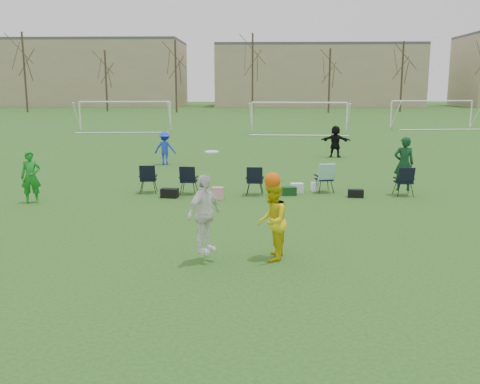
{
  "coord_description": "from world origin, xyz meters",
  "views": [
    {
      "loc": [
        0.83,
        -9.64,
        3.5
      ],
      "look_at": [
        0.45,
        1.91,
        1.25
      ],
      "focal_mm": 40.0,
      "sensor_mm": 36.0,
      "label": 1
    }
  ],
  "objects_px": {
    "center_contest": "(244,217)",
    "goal_mid": "(299,109)",
    "goal_left": "(125,108)",
    "fielder_black": "(335,141)",
    "goal_right": "(432,106)",
    "fielder_green_near": "(31,177)",
    "fielder_blue": "(165,148)"
  },
  "relations": [
    {
      "from": "center_contest",
      "to": "goal_mid",
      "type": "height_order",
      "value": "goal_mid"
    },
    {
      "from": "goal_left",
      "to": "goal_mid",
      "type": "relative_size",
      "value": 1.0
    },
    {
      "from": "fielder_black",
      "to": "goal_right",
      "type": "xyz_separation_m",
      "value": [
        11.19,
        20.17,
        1.11
      ]
    },
    {
      "from": "fielder_black",
      "to": "goal_mid",
      "type": "height_order",
      "value": "goal_mid"
    },
    {
      "from": "goal_left",
      "to": "goal_mid",
      "type": "bearing_deg",
      "value": -13.13
    },
    {
      "from": "fielder_green_near",
      "to": "goal_left",
      "type": "xyz_separation_m",
      "value": [
        -3.85,
        27.65,
        1.11
      ]
    },
    {
      "from": "fielder_blue",
      "to": "goal_left",
      "type": "height_order",
      "value": "goal_left"
    },
    {
      "from": "fielder_blue",
      "to": "goal_right",
      "type": "height_order",
      "value": "goal_right"
    },
    {
      "from": "center_contest",
      "to": "goal_left",
      "type": "xyz_separation_m",
      "value": [
        -10.57,
        33.07,
        1.0
      ]
    },
    {
      "from": "goal_left",
      "to": "goal_mid",
      "type": "height_order",
      "value": "same"
    },
    {
      "from": "goal_mid",
      "to": "fielder_black",
      "type": "bearing_deg",
      "value": -82.73
    },
    {
      "from": "fielder_black",
      "to": "goal_mid",
      "type": "bearing_deg",
      "value": -72.18
    },
    {
      "from": "fielder_blue",
      "to": "goal_left",
      "type": "bearing_deg",
      "value": -68.97
    },
    {
      "from": "fielder_black",
      "to": "goal_left",
      "type": "distance_m",
      "value": 21.96
    },
    {
      "from": "goal_left",
      "to": "goal_right",
      "type": "xyz_separation_m",
      "value": [
        26.0,
        4.0,
        0.0
      ]
    },
    {
      "from": "center_contest",
      "to": "goal_right",
      "type": "xyz_separation_m",
      "value": [
        15.43,
        37.07,
        1.0
      ]
    },
    {
      "from": "center_contest",
      "to": "goal_left",
      "type": "distance_m",
      "value": 34.74
    },
    {
      "from": "goal_left",
      "to": "fielder_black",
      "type": "bearing_deg",
      "value": -52.52
    },
    {
      "from": "goal_left",
      "to": "goal_right",
      "type": "height_order",
      "value": "same"
    },
    {
      "from": "center_contest",
      "to": "fielder_black",
      "type": "bearing_deg",
      "value": 75.92
    },
    {
      "from": "goal_left",
      "to": "goal_mid",
      "type": "xyz_separation_m",
      "value": [
        14.0,
        -2.0,
        0.0
      ]
    },
    {
      "from": "fielder_green_near",
      "to": "goal_right",
      "type": "bearing_deg",
      "value": 38.49
    },
    {
      "from": "center_contest",
      "to": "goal_left",
      "type": "relative_size",
      "value": 0.31
    },
    {
      "from": "center_contest",
      "to": "goal_right",
      "type": "height_order",
      "value": "goal_right"
    },
    {
      "from": "goal_right",
      "to": "goal_mid",
      "type": "bearing_deg",
      "value": -161.43
    },
    {
      "from": "fielder_black",
      "to": "goal_left",
      "type": "bearing_deg",
      "value": -32.96
    },
    {
      "from": "goal_right",
      "to": "fielder_black",
      "type": "bearing_deg",
      "value": -127.02
    },
    {
      "from": "fielder_green_near",
      "to": "goal_mid",
      "type": "height_order",
      "value": "goal_mid"
    },
    {
      "from": "fielder_black",
      "to": "center_contest",
      "type": "height_order",
      "value": "center_contest"
    },
    {
      "from": "fielder_green_near",
      "to": "goal_mid",
      "type": "distance_m",
      "value": 27.6
    },
    {
      "from": "fielder_blue",
      "to": "goal_right",
      "type": "distance_m",
      "value": 30.26
    },
    {
      "from": "fielder_black",
      "to": "center_contest",
      "type": "xyz_separation_m",
      "value": [
        -4.24,
        -16.9,
        0.11
      ]
    }
  ]
}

